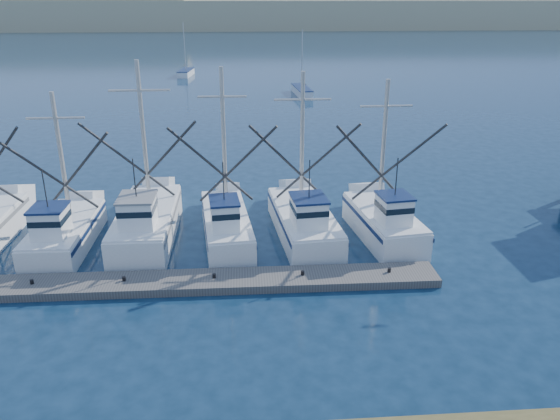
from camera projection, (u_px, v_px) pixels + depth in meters
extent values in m
plane|color=#0C2236|center=(305.00, 357.00, 19.81)|extent=(500.00, 500.00, 0.00)
cube|color=#5E5954|center=(125.00, 284.00, 24.37)|extent=(28.36, 2.04, 0.38)
cube|color=tan|center=(243.00, 13.00, 212.53)|extent=(360.00, 60.00, 10.00)
cube|color=white|center=(66.00, 235.00, 28.27)|extent=(2.66, 6.89, 1.29)
cube|color=white|center=(51.00, 223.00, 26.13)|extent=(1.52, 1.69, 1.50)
cylinder|color=#B7B2A8|center=(61.00, 156.00, 27.91)|extent=(0.22, 0.22, 6.52)
cube|color=white|center=(147.00, 225.00, 29.04)|extent=(2.85, 8.05, 1.59)
cube|color=white|center=(138.00, 213.00, 26.56)|extent=(1.64, 1.97, 1.50)
cylinder|color=#B7B2A8|center=(143.00, 134.00, 28.60)|extent=(0.22, 0.22, 7.63)
cube|color=white|center=(226.00, 227.00, 29.07)|extent=(3.01, 7.60, 1.38)
cube|color=white|center=(225.00, 216.00, 26.78)|extent=(1.49, 1.93, 1.50)
cylinder|color=#B7B2A8|center=(224.00, 140.00, 28.60)|extent=(0.22, 0.22, 7.52)
cube|color=white|center=(304.00, 224.00, 29.55)|extent=(3.46, 8.05, 1.36)
cube|color=white|center=(309.00, 213.00, 27.16)|extent=(1.76, 2.05, 1.50)
cylinder|color=#B7B2A8|center=(302.00, 140.00, 29.20)|extent=(0.22, 0.22, 7.23)
cube|color=white|center=(383.00, 225.00, 29.21)|extent=(3.30, 6.78, 1.47)
cube|color=white|center=(394.00, 211.00, 27.12)|extent=(1.63, 1.76, 1.50)
cylinder|color=#B7B2A8|center=(383.00, 145.00, 28.71)|extent=(0.22, 0.22, 6.80)
cube|color=white|center=(302.00, 91.00, 70.76)|extent=(2.13, 7.00, 0.90)
cylinder|color=#B7B2A8|center=(302.00, 59.00, 69.54)|extent=(0.12, 0.12, 7.20)
cube|color=white|center=(186.00, 73.00, 86.87)|extent=(2.32, 6.08, 0.90)
cylinder|color=#B7B2A8|center=(184.00, 46.00, 85.65)|extent=(0.12, 0.12, 7.20)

